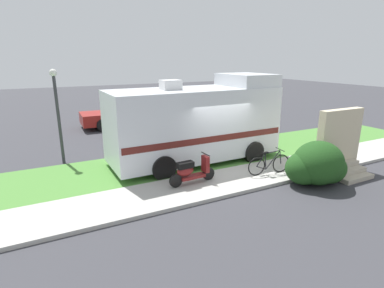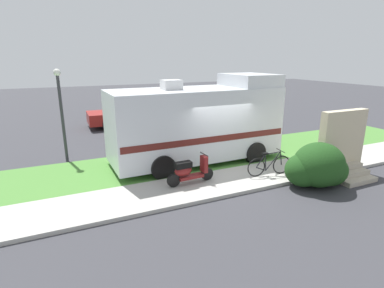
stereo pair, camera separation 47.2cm
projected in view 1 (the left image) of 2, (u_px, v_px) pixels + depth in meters
name	position (u px, v px, depth m)	size (l,w,h in m)	color
ground_plane	(222.00, 169.00, 11.80)	(80.00, 80.00, 0.00)	#38383D
sidewalk	(240.00, 178.00, 10.75)	(24.00, 2.00, 0.12)	#ADAAA3
grass_strip	(203.00, 158.00, 13.07)	(24.00, 3.40, 0.08)	#4C8438
motorhome_rv	(197.00, 122.00, 12.23)	(6.88, 2.70, 3.53)	silver
scooter	(191.00, 171.00, 10.03)	(1.70, 0.50, 0.97)	black
bicycle	(269.00, 164.00, 10.92)	(1.68, 0.52, 0.89)	black
pickup_truck_near	(180.00, 118.00, 16.99)	(5.11, 2.16, 1.72)	#1E478C
pickup_truck_far	(134.00, 110.00, 19.36)	(5.25, 2.24, 1.82)	maroon
porch_steps	(340.00, 148.00, 11.18)	(2.00, 1.26, 2.40)	#B2A893
bush_by_porch	(317.00, 165.00, 10.20)	(2.10, 1.57, 1.48)	#1E4719
bottle_green	(313.00, 159.00, 12.27)	(0.08, 0.08, 0.30)	#B2B2B7
bottle_spare	(309.00, 156.00, 12.62)	(0.07, 0.07, 0.29)	#B2B2B7
street_lamp_post	(57.00, 107.00, 11.87)	(0.28, 0.28, 3.77)	#333338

